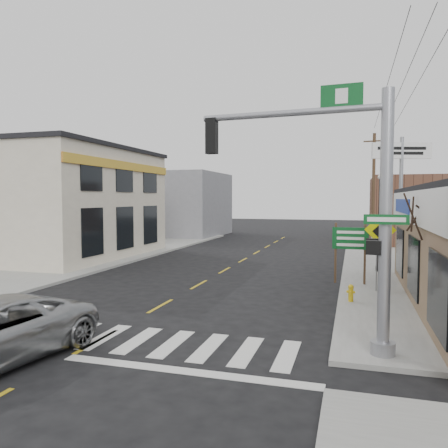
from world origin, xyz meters
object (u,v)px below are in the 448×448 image
(fire_hydrant, at_px, (351,292))
(lamp_post, at_px, (381,215))
(guide_sign, at_px, (350,244))
(utility_pole_far, at_px, (373,191))
(dance_center_sign, at_px, (401,169))
(bare_tree, at_px, (429,204))
(traffic_signal_pole, at_px, (352,193))

(fire_hydrant, relative_size, lamp_post, 0.13)
(guide_sign, relative_size, utility_pole_far, 0.32)
(dance_center_sign, relative_size, utility_pole_far, 0.87)
(fire_hydrant, xyz_separation_m, lamp_post, (1.36, 7.16, 2.49))
(fire_hydrant, bearing_deg, lamp_post, 79.21)
(dance_center_sign, height_order, bare_tree, dance_center_sign)
(lamp_post, bearing_deg, fire_hydrant, -110.98)
(traffic_signal_pole, bearing_deg, bare_tree, 62.98)
(fire_hydrant, height_order, dance_center_sign, dance_center_sign)
(guide_sign, height_order, utility_pole_far, utility_pole_far)
(traffic_signal_pole, height_order, dance_center_sign, dance_center_sign)
(bare_tree, bearing_deg, traffic_signal_pole, -120.88)
(guide_sign, relative_size, fire_hydrant, 4.25)
(traffic_signal_pole, relative_size, fire_hydrant, 10.31)
(fire_hydrant, bearing_deg, traffic_signal_pole, -90.04)
(fire_hydrant, distance_m, utility_pole_far, 16.03)
(dance_center_sign, bearing_deg, lamp_post, -129.97)
(fire_hydrant, xyz_separation_m, bare_tree, (2.25, -1.53, 3.17))
(guide_sign, distance_m, bare_tree, 5.73)
(dance_center_sign, xyz_separation_m, bare_tree, (-0.31, -11.63, -1.79))
(traffic_signal_pole, relative_size, lamp_post, 1.31)
(lamp_post, height_order, utility_pole_far, utility_pole_far)
(bare_tree, distance_m, utility_pole_far, 17.08)
(guide_sign, height_order, fire_hydrant, guide_sign)
(fire_hydrant, height_order, lamp_post, lamp_post)
(fire_hydrant, distance_m, dance_center_sign, 11.54)
(guide_sign, xyz_separation_m, lamp_post, (1.43, 3.77, 1.12))
(fire_hydrant, bearing_deg, dance_center_sign, 75.81)
(guide_sign, xyz_separation_m, utility_pole_far, (1.40, 12.12, 2.44))
(guide_sign, bearing_deg, fire_hydrant, -87.55)
(guide_sign, xyz_separation_m, bare_tree, (2.31, -4.92, 1.80))
(traffic_signal_pole, height_order, guide_sign, traffic_signal_pole)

